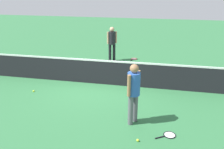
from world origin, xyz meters
TOP-DOWN VIEW (x-y plane):
  - ground_plane at (0.00, 0.00)m, footprint 40.00×40.00m
  - court_net at (0.00, 0.00)m, footprint 10.09×0.09m
  - player_near_side at (1.69, -2.49)m, footprint 0.46×0.50m
  - player_far_side at (-0.06, 3.07)m, footprint 0.49×0.47m
  - tennis_racket_near_player at (2.67, -2.93)m, footprint 0.58×0.46m
  - tennis_racket_far_player at (0.99, 3.54)m, footprint 0.39×0.61m
  - tennis_ball_by_net at (1.93, -3.33)m, footprint 0.07×0.07m
  - tennis_ball_midcourt at (-2.03, -1.22)m, footprint 0.07×0.07m

SIDE VIEW (x-z plane):
  - ground_plane at x=0.00m, z-range 0.00..0.00m
  - tennis_racket_near_player at x=2.67m, z-range 0.00..0.03m
  - tennis_racket_far_player at x=0.99m, z-range 0.00..0.03m
  - tennis_ball_by_net at x=1.93m, z-range 0.00..0.07m
  - tennis_ball_midcourt at x=-2.03m, z-range 0.00..0.07m
  - court_net at x=0.00m, z-range -0.03..1.04m
  - player_near_side at x=1.69m, z-range 0.16..1.86m
  - player_far_side at x=-0.06m, z-range 0.16..1.86m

